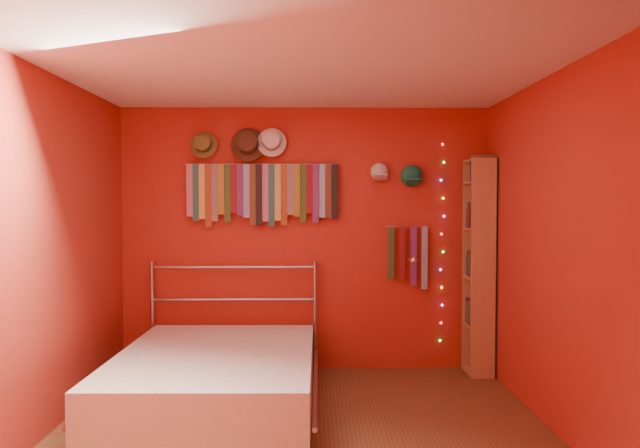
{
  "coord_description": "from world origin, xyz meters",
  "views": [
    {
      "loc": [
        0.07,
        -4.21,
        1.6
      ],
      "look_at": [
        0.13,
        0.9,
        1.42
      ],
      "focal_mm": 35.0,
      "sensor_mm": 36.0,
      "label": 1
    }
  ],
  "objects_px": {
    "reading_lamp": "(413,260)",
    "bookshelf": "(483,265)",
    "tie_rack": "(262,191)",
    "bed": "(216,378)"
  },
  "relations": [
    {
      "from": "tie_rack",
      "to": "reading_lamp",
      "type": "distance_m",
      "value": 1.56
    },
    {
      "from": "tie_rack",
      "to": "bookshelf",
      "type": "xyz_separation_m",
      "value": [
        2.06,
        -0.15,
        -0.69
      ]
    },
    {
      "from": "reading_lamp",
      "to": "bookshelf",
      "type": "height_order",
      "value": "bookshelf"
    },
    {
      "from": "reading_lamp",
      "to": "bookshelf",
      "type": "xyz_separation_m",
      "value": [
        0.65,
        -0.01,
        -0.05
      ]
    },
    {
      "from": "tie_rack",
      "to": "reading_lamp",
      "type": "height_order",
      "value": "tie_rack"
    },
    {
      "from": "tie_rack",
      "to": "bed",
      "type": "bearing_deg",
      "value": -103.36
    },
    {
      "from": "reading_lamp",
      "to": "bed",
      "type": "xyz_separation_m",
      "value": [
        -1.68,
        -0.97,
        -0.82
      ]
    },
    {
      "from": "bed",
      "to": "bookshelf",
      "type": "bearing_deg",
      "value": 23.11
    },
    {
      "from": "reading_lamp",
      "to": "bed",
      "type": "distance_m",
      "value": 2.11
    },
    {
      "from": "tie_rack",
      "to": "bed",
      "type": "relative_size",
      "value": 0.67
    }
  ]
}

